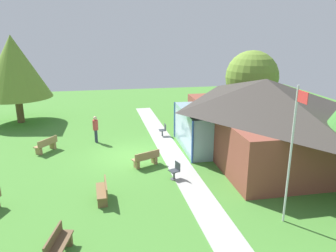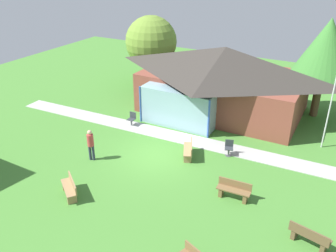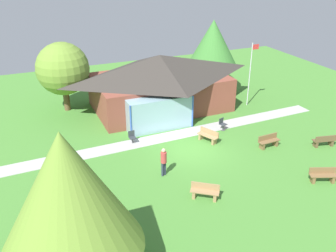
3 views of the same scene
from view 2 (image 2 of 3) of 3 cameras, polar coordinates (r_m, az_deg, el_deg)
ground_plane at (r=19.16m, az=-1.81°, el=-4.80°), size 44.00×44.00×0.00m
pavilion at (r=24.13m, az=8.72°, el=7.58°), size 11.36×8.14×4.37m
footpath at (r=20.99m, az=1.48°, el=-1.77°), size 23.25×2.05×0.03m
flagpole at (r=20.60m, az=24.98°, el=3.88°), size 0.64×0.08×5.21m
bench_front_center at (r=16.64m, az=-15.51°, el=-9.62°), size 1.47×1.24×0.84m
bench_rear_near_path at (r=18.90m, az=3.36°, el=-3.91°), size 1.02×1.55×0.84m
bench_lawn_far_right at (r=14.72m, az=21.80°, el=-16.22°), size 1.56×0.76×0.84m
bench_mid_right at (r=16.18m, az=10.56°, el=-10.16°), size 1.52×0.52×0.84m
patio_chair_lawn_spare at (r=19.30m, az=9.80°, el=-3.53°), size 0.56×0.56×0.86m
patio_chair_west at (r=22.36m, az=-5.84°, el=1.09°), size 0.45×0.45×0.86m
visitor_strolling_lawn at (r=18.73m, az=-12.37°, el=-2.65°), size 0.34×0.34×1.74m
tree_behind_pavilion_right at (r=24.38m, az=24.11°, el=11.06°), size 4.34×4.34×6.39m
tree_behind_pavilion_left at (r=28.99m, az=-2.74°, el=13.37°), size 4.10×4.10×5.48m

